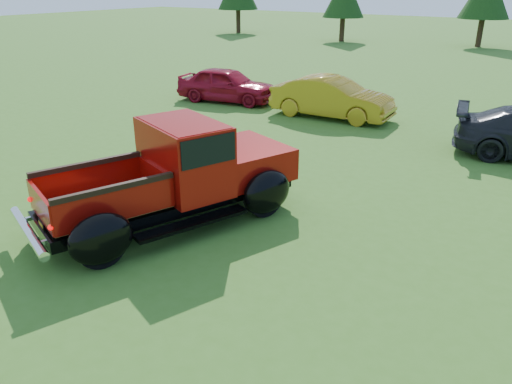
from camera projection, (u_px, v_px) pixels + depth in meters
The scene contains 4 objects.
ground at pixel (252, 254), 8.10m from camera, with size 120.00×120.00×0.00m, color #35601B.
pickup_truck at pixel (186, 173), 9.11m from camera, with size 3.60×5.20×1.81m.
show_car_red at pixel (227, 85), 18.07m from camera, with size 1.45×3.61×1.23m, color maroon.
show_car_yellow at pixel (332, 98), 15.93m from camera, with size 1.36×3.89×1.28m, color #A47F15.
Camera 1 is at (4.01, -5.81, 4.10)m, focal length 35.00 mm.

